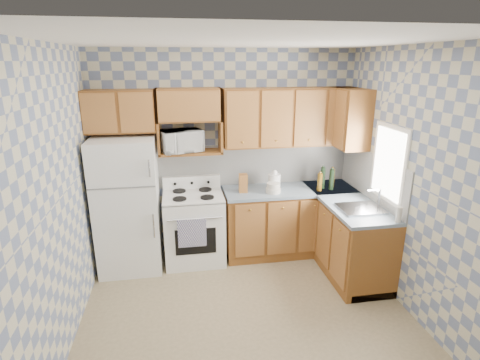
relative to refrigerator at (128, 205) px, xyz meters
name	(u,v)px	position (x,y,z in m)	size (l,w,h in m)	color
floor	(247,315)	(1.27, -1.25, -0.84)	(3.40, 3.40, 0.00)	#78684A
back_wall	(226,154)	(1.27, 0.35, 0.51)	(3.40, 0.02, 2.70)	slate
right_wall	(413,184)	(2.97, -1.25, 0.51)	(0.02, 3.20, 2.70)	slate
backsplash_back	(255,164)	(1.68, 0.34, 0.36)	(2.60, 0.01, 0.56)	white
backsplash_right	(371,176)	(2.96, -0.45, 0.36)	(0.01, 1.60, 0.56)	white
refrigerator	(128,205)	(0.00, 0.00, 0.00)	(0.75, 0.70, 1.68)	white
stove_body	(194,228)	(0.80, 0.03, -0.39)	(0.76, 0.65, 0.90)	white
cooktop	(193,196)	(0.80, 0.03, 0.07)	(0.76, 0.65, 0.03)	silver
backguard	(192,182)	(0.80, 0.30, 0.16)	(0.76, 0.08, 0.17)	white
dish_towel_left	(185,233)	(0.68, -0.32, -0.29)	(0.17, 0.03, 0.36)	#1D1555
dish_towel_right	(199,232)	(0.85, -0.32, -0.29)	(0.17, 0.03, 0.36)	#1D1555
base_cabinets_back	(289,221)	(2.10, 0.05, -0.40)	(1.75, 0.60, 0.88)	brown
base_cabinets_right	(344,234)	(2.67, -0.45, -0.40)	(0.60, 1.60, 0.88)	brown
countertop_back	(290,190)	(2.10, 0.05, 0.06)	(1.77, 0.63, 0.04)	slate
countertop_right	(347,200)	(2.67, -0.45, 0.06)	(0.63, 1.60, 0.04)	slate
upper_cabinets_back	(290,117)	(2.10, 0.19, 1.01)	(1.75, 0.33, 0.74)	brown
upper_cabinets_fridge	(120,111)	(-0.02, 0.19, 1.13)	(0.82, 0.33, 0.50)	brown
upper_cabinets_right	(348,118)	(2.81, 0.00, 1.01)	(0.33, 0.70, 0.74)	brown
microwave_shelf	(191,152)	(0.80, 0.19, 0.60)	(0.80, 0.33, 0.03)	brown
microwave	(181,141)	(0.69, 0.17, 0.75)	(0.50, 0.34, 0.27)	white
sink	(360,209)	(2.67, -0.80, 0.09)	(0.48, 0.40, 0.03)	#B7B7BC
window	(389,164)	(2.96, -0.80, 0.61)	(0.02, 0.66, 0.86)	white
bottle_0	(323,178)	(2.52, -0.02, 0.23)	(0.06, 0.06, 0.29)	black
bottle_1	(331,180)	(2.62, -0.08, 0.22)	(0.06, 0.06, 0.27)	black
bottle_2	(332,178)	(2.67, 0.02, 0.21)	(0.06, 0.06, 0.25)	#603F0D
bottle_3	(320,182)	(2.45, -0.10, 0.20)	(0.06, 0.06, 0.23)	#603F0D
knife_block	(243,183)	(1.45, 0.02, 0.20)	(0.11, 0.11, 0.24)	brown
electric_kettle	(274,182)	(1.88, 0.07, 0.18)	(0.16, 0.16, 0.20)	white
food_containers	(273,188)	(1.83, -0.07, 0.14)	(0.19, 0.19, 0.13)	beige
soap_bottle	(399,215)	(2.89, -1.20, 0.17)	(0.06, 0.06, 0.17)	beige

